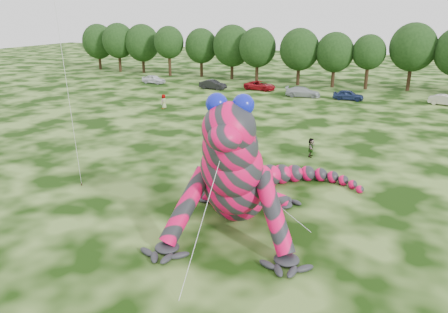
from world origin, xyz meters
TOP-DOWN VIEW (x-y plane):
  - ground at (0.00, 0.00)m, footprint 240.00×240.00m
  - inflatable_gecko at (0.02, 6.67)m, footprint 17.76×19.72m
  - tree_0 at (-54.56, 59.23)m, footprint 6.91×6.22m
  - tree_1 at (-48.36, 58.05)m, footprint 6.74×6.07m
  - tree_2 at (-43.02, 58.76)m, footprint 7.04×6.34m
  - tree_3 at (-35.72, 57.07)m, footprint 5.81×5.23m
  - tree_4 at (-29.64, 58.71)m, footprint 6.22×5.60m
  - tree_5 at (-23.12, 58.44)m, footprint 7.16×6.44m
  - tree_6 at (-17.56, 56.68)m, footprint 6.52×5.86m
  - tree_7 at (-10.08, 56.80)m, footprint 6.68×6.01m
  - tree_8 at (-4.22, 56.99)m, footprint 6.14×5.53m
  - tree_9 at (1.06, 57.35)m, footprint 5.27×4.74m
  - tree_10 at (7.40, 58.58)m, footprint 7.09×6.38m
  - car_0 at (-33.53, 47.96)m, footprint 4.43×2.07m
  - car_1 at (-21.56, 47.05)m, footprint 4.58×1.86m
  - car_2 at (-14.28, 49.42)m, footprint 5.37×2.96m
  - car_3 at (-6.49, 46.54)m, footprint 5.34×2.77m
  - car_4 at (0.04, 46.88)m, footprint 4.32×1.87m
  - car_5 at (12.59, 48.71)m, footprint 4.43×2.22m
  - spectator_5 at (1.33, 19.61)m, footprint 0.64×1.60m
  - spectator_4 at (-20.90, 31.08)m, footprint 0.64×0.94m
  - spectator_1 at (-7.59, 22.95)m, footprint 1.05×0.99m

SIDE VIEW (x-z plane):
  - ground at x=0.00m, z-range 0.00..0.00m
  - car_5 at x=12.59m, z-range 0.00..1.39m
  - car_2 at x=-14.28m, z-range 0.00..1.43m
  - car_4 at x=0.04m, z-range 0.00..1.45m
  - car_0 at x=-33.53m, z-range 0.00..1.47m
  - car_1 at x=-21.56m, z-range 0.00..1.48m
  - car_3 at x=-6.49m, z-range 0.00..1.48m
  - spectator_5 at x=1.33m, z-range 0.00..1.69m
  - spectator_1 at x=-7.59m, z-range 0.00..1.72m
  - spectator_4 at x=-20.90m, z-range 0.00..1.87m
  - inflatable_gecko at x=0.02m, z-range 0.00..8.43m
  - tree_9 at x=1.06m, z-range 0.00..8.68m
  - tree_8 at x=-4.22m, z-range 0.00..8.94m
  - tree_4 at x=-29.64m, z-range 0.00..9.06m
  - tree_3 at x=-35.72m, z-range 0.00..9.44m
  - tree_7 at x=-10.08m, z-range 0.00..9.48m
  - tree_6 at x=-17.56m, z-range 0.00..9.49m
  - tree_0 at x=-54.56m, z-range 0.00..9.51m
  - tree_2 at x=-43.02m, z-range 0.00..9.64m
  - tree_5 at x=-23.12m, z-range 0.00..9.80m
  - tree_1 at x=-48.36m, z-range 0.00..9.81m
  - tree_10 at x=7.40m, z-range 0.00..10.50m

